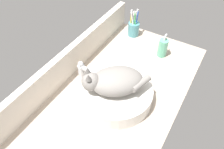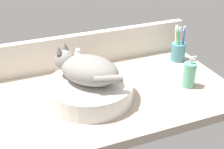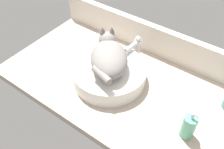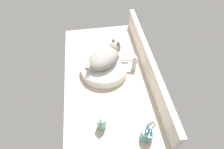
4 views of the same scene
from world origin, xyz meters
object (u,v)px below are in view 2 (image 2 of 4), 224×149
(toothbrush_cup, at_px, (178,51))
(sink_basin, at_px, (90,90))
(faucet, at_px, (79,61))
(cat, at_px, (87,69))
(soap_dispenser, at_px, (189,75))

(toothbrush_cup, bearing_deg, sink_basin, -161.69)
(sink_basin, xyz_separation_m, faucet, (0.02, 0.21, 0.03))
(toothbrush_cup, bearing_deg, cat, -162.93)
(soap_dispenser, bearing_deg, cat, 169.97)
(sink_basin, bearing_deg, toothbrush_cup, 18.31)
(cat, xyz_separation_m, soap_dispenser, (0.45, -0.08, -0.08))
(sink_basin, distance_m, soap_dispenser, 0.44)
(faucet, distance_m, toothbrush_cup, 0.52)
(sink_basin, bearing_deg, cat, 133.31)
(soap_dispenser, height_order, toothbrush_cup, toothbrush_cup)
(cat, height_order, faucet, cat)
(faucet, bearing_deg, cat, -97.47)
(soap_dispenser, bearing_deg, sink_basin, 171.03)
(faucet, height_order, toothbrush_cup, toothbrush_cup)
(cat, relative_size, toothbrush_cup, 1.61)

